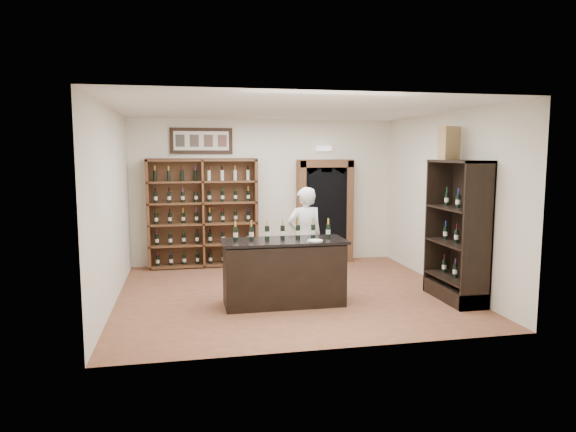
{
  "coord_description": "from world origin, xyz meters",
  "views": [
    {
      "loc": [
        -1.65,
        -8.12,
        2.31
      ],
      "look_at": [
        0.05,
        0.3,
        1.25
      ],
      "focal_mm": 32.0,
      "sensor_mm": 36.0,
      "label": 1
    }
  ],
  "objects_px": {
    "tasting_counter": "(284,273)",
    "wine_crate": "(449,143)",
    "side_cabinet": "(458,253)",
    "shopkeeper": "(305,237)",
    "wine_shelf": "(203,213)",
    "counter_bottle_0": "(236,234)"
  },
  "relations": [
    {
      "from": "side_cabinet",
      "to": "wine_crate",
      "type": "distance_m",
      "value": 1.74
    },
    {
      "from": "counter_bottle_0",
      "to": "wine_crate",
      "type": "distance_m",
      "value": 3.66
    },
    {
      "from": "wine_shelf",
      "to": "tasting_counter",
      "type": "distance_m",
      "value": 3.19
    },
    {
      "from": "counter_bottle_0",
      "to": "wine_crate",
      "type": "bearing_deg",
      "value": -1.15
    },
    {
      "from": "wine_shelf",
      "to": "side_cabinet",
      "type": "xyz_separation_m",
      "value": [
        3.82,
        -3.23,
        -0.35
      ]
    },
    {
      "from": "side_cabinet",
      "to": "shopkeeper",
      "type": "relative_size",
      "value": 1.27
    },
    {
      "from": "side_cabinet",
      "to": "wine_crate",
      "type": "bearing_deg",
      "value": 98.88
    },
    {
      "from": "wine_crate",
      "to": "side_cabinet",
      "type": "bearing_deg",
      "value": -104.81
    },
    {
      "from": "wine_shelf",
      "to": "wine_crate",
      "type": "bearing_deg",
      "value": -37.72
    },
    {
      "from": "tasting_counter",
      "to": "wine_crate",
      "type": "height_order",
      "value": "wine_crate"
    },
    {
      "from": "side_cabinet",
      "to": "wine_shelf",
      "type": "bearing_deg",
      "value": 139.79
    },
    {
      "from": "side_cabinet",
      "to": "wine_crate",
      "type": "xyz_separation_m",
      "value": [
        -0.05,
        0.31,
        1.71
      ]
    },
    {
      "from": "counter_bottle_0",
      "to": "wine_shelf",
      "type": "bearing_deg",
      "value": 97.59
    },
    {
      "from": "counter_bottle_0",
      "to": "shopkeeper",
      "type": "distance_m",
      "value": 1.58
    },
    {
      "from": "wine_shelf",
      "to": "side_cabinet",
      "type": "relative_size",
      "value": 1.0
    },
    {
      "from": "counter_bottle_0",
      "to": "shopkeeper",
      "type": "height_order",
      "value": "shopkeeper"
    },
    {
      "from": "tasting_counter",
      "to": "counter_bottle_0",
      "type": "bearing_deg",
      "value": 173.56
    },
    {
      "from": "shopkeeper",
      "to": "side_cabinet",
      "type": "bearing_deg",
      "value": 142.47
    },
    {
      "from": "side_cabinet",
      "to": "shopkeeper",
      "type": "height_order",
      "value": "side_cabinet"
    },
    {
      "from": "side_cabinet",
      "to": "wine_crate",
      "type": "height_order",
      "value": "wine_crate"
    },
    {
      "from": "tasting_counter",
      "to": "side_cabinet",
      "type": "xyz_separation_m",
      "value": [
        2.72,
        -0.3,
        0.26
      ]
    },
    {
      "from": "tasting_counter",
      "to": "wine_crate",
      "type": "relative_size",
      "value": 3.58
    }
  ]
}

